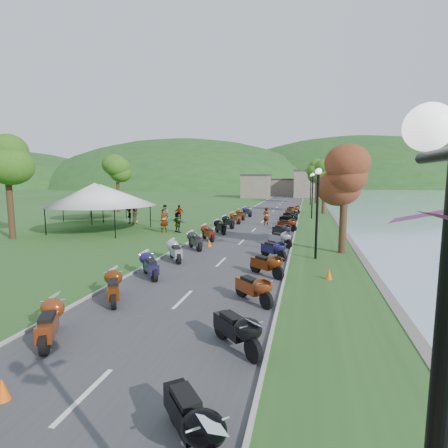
# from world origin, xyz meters

# --- Properties ---
(road) EXTENTS (7.00, 120.00, 0.02)m
(road) POSITION_xyz_m (0.00, 40.00, 0.01)
(road) COLOR #3D3D40
(road) RESTS_ON ground
(hills_backdrop) EXTENTS (360.00, 120.00, 76.00)m
(hills_backdrop) POSITION_xyz_m (0.00, 200.00, 0.00)
(hills_backdrop) COLOR #285621
(hills_backdrop) RESTS_ON ground
(far_building) EXTENTS (18.00, 16.00, 5.00)m
(far_building) POSITION_xyz_m (-2.00, 85.00, 2.50)
(far_building) COLOR gray
(far_building) RESTS_ON ground
(moto_row_left) EXTENTS (2.60, 44.64, 1.10)m
(moto_row_left) POSITION_xyz_m (-2.44, 17.31, 0.55)
(moto_row_left) COLOR #331411
(moto_row_left) RESTS_ON ground
(moto_row_right) EXTENTS (2.60, 45.52, 1.10)m
(moto_row_right) POSITION_xyz_m (2.71, 21.09, 0.55)
(moto_row_right) COLOR #331411
(moto_row_right) RESTS_ON ground
(vendor_tent_main) EXTENTS (6.15, 6.15, 4.00)m
(vendor_tent_main) POSITION_xyz_m (-12.68, 24.60, 2.00)
(vendor_tent_main) COLOR white
(vendor_tent_main) RESTS_ON ground
(vendor_tent_side) EXTENTS (4.65, 4.65, 4.00)m
(vendor_tent_side) POSITION_xyz_m (-17.91, 31.67, 2.00)
(vendor_tent_side) COLOR white
(vendor_tent_side) RESTS_ON ground
(tree_park_left) EXTENTS (3.34, 3.34, 9.27)m
(tree_park_left) POSITION_xyz_m (-17.05, 19.59, 4.63)
(tree_park_left) COLOR #3B741C
(tree_park_left) RESTS_ON ground
(tree_lakeside) EXTENTS (2.59, 2.59, 7.20)m
(tree_lakeside) POSITION_xyz_m (6.59, 20.00, 3.60)
(tree_lakeside) COLOR #3B741C
(tree_lakeside) RESTS_ON ground
(pedestrian_a) EXTENTS (0.88, 0.87, 1.96)m
(pedestrian_a) POSITION_xyz_m (-7.13, 25.05, 0.00)
(pedestrian_a) COLOR slate
(pedestrian_a) RESTS_ON ground
(pedestrian_b) EXTENTS (0.98, 0.71, 1.82)m
(pedestrian_b) POSITION_xyz_m (-9.65, 31.15, 0.00)
(pedestrian_b) COLOR slate
(pedestrian_b) RESTS_ON ground
(pedestrian_c) EXTENTS (0.96, 1.06, 1.58)m
(pedestrian_c) POSITION_xyz_m (-12.83, 29.59, 0.00)
(pedestrian_c) COLOR slate
(pedestrian_c) RESTS_ON ground
(traffic_cone_near) EXTENTS (0.31, 0.31, 0.49)m
(traffic_cone_near) POSITION_xyz_m (-1.54, 3.48, 0.24)
(traffic_cone_near) COLOR #F2590C
(traffic_cone_near) RESTS_ON ground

